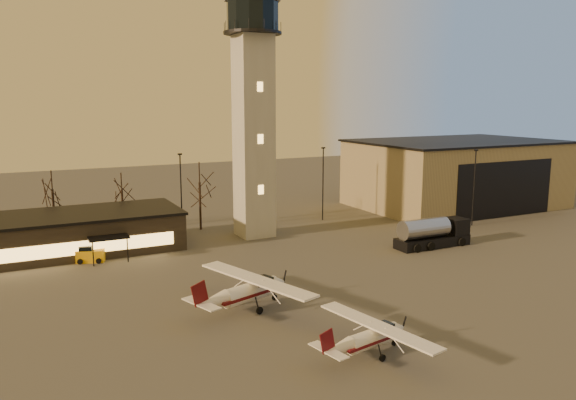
{
  "coord_description": "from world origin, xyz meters",
  "views": [
    {
      "loc": [
        -26.55,
        -32.23,
        16.6
      ],
      "look_at": [
        -3.9,
        13.0,
        7.48
      ],
      "focal_mm": 35.0,
      "sensor_mm": 36.0,
      "label": 1
    }
  ],
  "objects_px": {
    "cessna_rear": "(252,294)",
    "hangar": "(456,173)",
    "fuel_truck": "(432,235)",
    "service_cart": "(90,256)",
    "control_tower": "(253,101)",
    "terminal": "(62,234)",
    "cessna_front": "(374,340)"
  },
  "relations": [
    {
      "from": "control_tower",
      "to": "service_cart",
      "type": "distance_m",
      "value": 25.41
    },
    {
      "from": "cessna_rear",
      "to": "fuel_truck",
      "type": "bearing_deg",
      "value": 0.24
    },
    {
      "from": "control_tower",
      "to": "cessna_rear",
      "type": "relative_size",
      "value": 2.65
    },
    {
      "from": "control_tower",
      "to": "service_cart",
      "type": "relative_size",
      "value": 10.62
    },
    {
      "from": "cessna_rear",
      "to": "fuel_truck",
      "type": "relative_size",
      "value": 1.35
    },
    {
      "from": "terminal",
      "to": "fuel_truck",
      "type": "distance_m",
      "value": 41.21
    },
    {
      "from": "cessna_front",
      "to": "fuel_truck",
      "type": "distance_m",
      "value": 29.43
    },
    {
      "from": "hangar",
      "to": "terminal",
      "type": "relative_size",
      "value": 1.2
    },
    {
      "from": "hangar",
      "to": "service_cart",
      "type": "relative_size",
      "value": 9.97
    },
    {
      "from": "hangar",
      "to": "cessna_front",
      "type": "bearing_deg",
      "value": -138.04
    },
    {
      "from": "control_tower",
      "to": "fuel_truck",
      "type": "bearing_deg",
      "value": -41.34
    },
    {
      "from": "hangar",
      "to": "cessna_front",
      "type": "height_order",
      "value": "hangar"
    },
    {
      "from": "hangar",
      "to": "terminal",
      "type": "bearing_deg",
      "value": -178.03
    },
    {
      "from": "terminal",
      "to": "cessna_rear",
      "type": "bearing_deg",
      "value": -63.66
    },
    {
      "from": "service_cart",
      "to": "cessna_rear",
      "type": "bearing_deg",
      "value": -44.77
    },
    {
      "from": "cessna_rear",
      "to": "cessna_front",
      "type": "bearing_deg",
      "value": -88.5
    },
    {
      "from": "terminal",
      "to": "cessna_rear",
      "type": "relative_size",
      "value": 2.06
    },
    {
      "from": "cessna_rear",
      "to": "service_cart",
      "type": "height_order",
      "value": "cessna_rear"
    },
    {
      "from": "hangar",
      "to": "fuel_truck",
      "type": "relative_size",
      "value": 3.36
    },
    {
      "from": "control_tower",
      "to": "service_cart",
      "type": "xyz_separation_m",
      "value": [
        -19.79,
        -2.98,
        -15.66
      ]
    },
    {
      "from": "cessna_front",
      "to": "hangar",
      "type": "bearing_deg",
      "value": 31.09
    },
    {
      "from": "cessna_front",
      "to": "service_cart",
      "type": "xyz_separation_m",
      "value": [
        -13.87,
        30.74,
        -0.28
      ]
    },
    {
      "from": "cessna_rear",
      "to": "fuel_truck",
      "type": "distance_m",
      "value": 27.18
    },
    {
      "from": "cessna_rear",
      "to": "hangar",
      "type": "bearing_deg",
      "value": 12.1
    },
    {
      "from": "fuel_truck",
      "to": "control_tower",
      "type": "bearing_deg",
      "value": 139.16
    },
    {
      "from": "terminal",
      "to": "cessna_front",
      "type": "xyz_separation_m",
      "value": [
        16.08,
        -35.7,
        -1.21
      ]
    },
    {
      "from": "cessna_rear",
      "to": "control_tower",
      "type": "bearing_deg",
      "value": 48.42
    },
    {
      "from": "service_cart",
      "to": "control_tower",
      "type": "bearing_deg",
      "value": 26.86
    },
    {
      "from": "control_tower",
      "to": "hangar",
      "type": "bearing_deg",
      "value": 6.31
    },
    {
      "from": "service_cart",
      "to": "fuel_truck",
      "type": "bearing_deg",
      "value": 1.1
    },
    {
      "from": "hangar",
      "to": "cessna_rear",
      "type": "distance_m",
      "value": 53.12
    },
    {
      "from": "control_tower",
      "to": "cessna_front",
      "type": "height_order",
      "value": "control_tower"
    }
  ]
}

